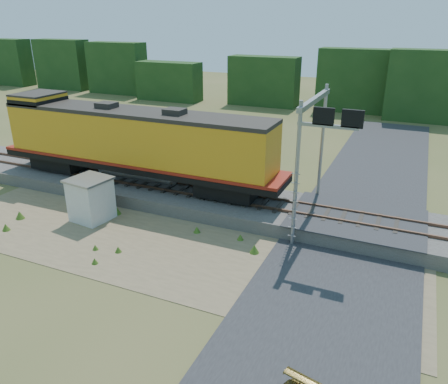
% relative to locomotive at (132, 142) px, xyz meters
% --- Properties ---
extents(ground, '(140.00, 140.00, 0.00)m').
position_rel_locomotive_xyz_m(ground, '(7.25, -6.00, -3.48)').
color(ground, '#475123').
rests_on(ground, ground).
extents(ballast, '(70.00, 5.00, 0.80)m').
position_rel_locomotive_xyz_m(ballast, '(7.25, 0.00, -3.08)').
color(ballast, slate).
rests_on(ballast, ground).
extents(rails, '(70.00, 1.54, 0.16)m').
position_rel_locomotive_xyz_m(rails, '(7.25, 0.00, -2.60)').
color(rails, brown).
rests_on(rails, ballast).
extents(dirt_shoulder, '(26.00, 8.00, 0.03)m').
position_rel_locomotive_xyz_m(dirt_shoulder, '(5.25, -5.50, -3.47)').
color(dirt_shoulder, '#8C7754').
rests_on(dirt_shoulder, ground).
extents(road, '(7.00, 66.00, 0.86)m').
position_rel_locomotive_xyz_m(road, '(14.25, -5.26, -3.40)').
color(road, '#38383A').
rests_on(road, ground).
extents(tree_line_north, '(130.00, 3.00, 6.50)m').
position_rel_locomotive_xyz_m(tree_line_north, '(7.25, 32.00, -0.41)').
color(tree_line_north, '#1B3C15').
rests_on(tree_line_north, ground).
extents(weed_clumps, '(15.00, 6.20, 0.56)m').
position_rel_locomotive_xyz_m(weed_clumps, '(3.75, -5.90, -3.48)').
color(weed_clumps, '#3E621C').
rests_on(weed_clumps, ground).
extents(locomotive, '(19.82, 3.02, 5.11)m').
position_rel_locomotive_xyz_m(locomotive, '(0.00, 0.00, 0.00)').
color(locomotive, black).
rests_on(locomotive, rails).
extents(shed, '(2.36, 2.36, 2.50)m').
position_rel_locomotive_xyz_m(shed, '(0.17, -4.47, -2.22)').
color(shed, silver).
rests_on(shed, ground).
extents(signal_gantry, '(2.93, 6.20, 7.38)m').
position_rel_locomotive_xyz_m(signal_gantry, '(11.89, -0.68, 2.03)').
color(signal_gantry, gray).
rests_on(signal_gantry, ground).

